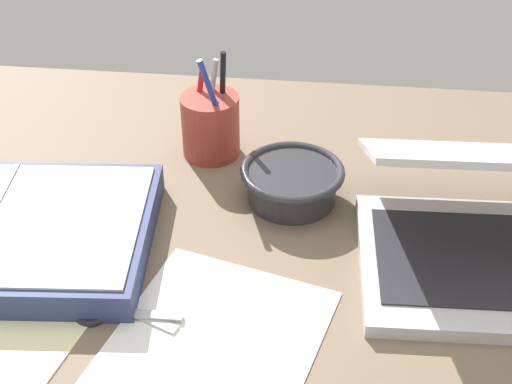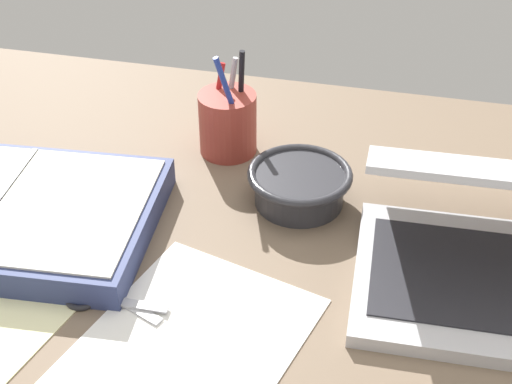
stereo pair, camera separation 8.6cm
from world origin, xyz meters
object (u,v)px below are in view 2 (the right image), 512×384
object	(u,v)px
pen_cup	(228,122)
scissors	(98,294)
planner	(2,212)
laptop	(494,246)
bowl	(299,184)

from	to	relation	value
pen_cup	scissors	bearing A→B (deg)	-100.80
scissors	pen_cup	bearing A→B (deg)	89.49
planner	scissors	world-z (taller)	planner
laptop	pen_cup	world-z (taller)	laptop
bowl	pen_cup	world-z (taller)	pen_cup
planner	pen_cup	bearing A→B (deg)	40.94
laptop	bowl	bearing A→B (deg)	156.20
planner	bowl	bearing A→B (deg)	16.25
laptop	pen_cup	size ratio (longest dim) A/B	1.91
bowl	pen_cup	distance (cm)	16.31
bowl	planner	world-z (taller)	bowl
bowl	planner	xyz separation A→B (cm)	(-36.00, -13.86, -0.75)
laptop	planner	bearing A→B (deg)	-178.26
laptop	bowl	size ratio (longest dim) A/B	2.27
laptop	pen_cup	xyz separation A→B (cm)	(-36.87, 19.66, -0.14)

